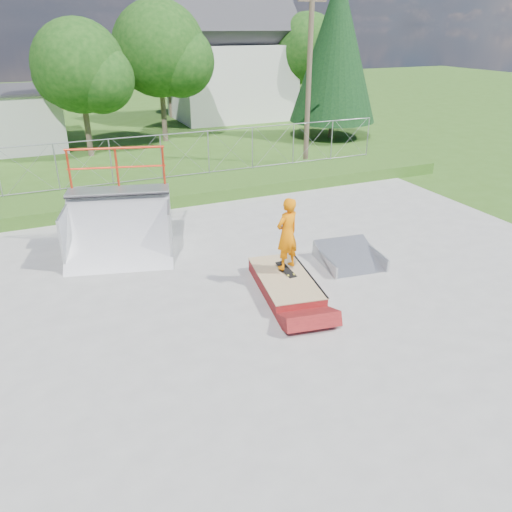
{
  "coord_description": "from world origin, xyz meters",
  "views": [
    {
      "loc": [
        -4.51,
        -9.3,
        6.25
      ],
      "look_at": [
        -0.06,
        0.85,
        1.1
      ],
      "focal_mm": 35.0,
      "sensor_mm": 36.0,
      "label": 1
    }
  ],
  "objects": [
    {
      "name": "quarter_pipe",
      "position": [
        -2.75,
        4.58,
        1.49
      ],
      "size": [
        3.51,
        3.18,
        2.98
      ],
      "primitive_type": null,
      "rotation": [
        0.0,
        0.0,
        -0.25
      ],
      "color": "#A9ABB1",
      "rests_on": "concrete_pad"
    },
    {
      "name": "tree_right_far",
      "position": [
        14.27,
        23.82,
        4.54
      ],
      "size": [
        5.1,
        4.8,
        7.12
      ],
      "color": "brown",
      "rests_on": "ground"
    },
    {
      "name": "concrete_pad",
      "position": [
        0.0,
        0.0,
        0.02
      ],
      "size": [
        20.0,
        16.0,
        0.04
      ],
      "primitive_type": "cube",
      "color": "gray",
      "rests_on": "ground"
    },
    {
      "name": "chain_link_fence",
      "position": [
        0.0,
        10.5,
        1.4
      ],
      "size": [
        20.0,
        0.06,
        1.8
      ],
      "primitive_type": null,
      "color": "gray",
      "rests_on": "grass_berm"
    },
    {
      "name": "tree_center",
      "position": [
        2.78,
        19.81,
        4.85
      ],
      "size": [
        5.44,
        5.12,
        7.6
      ],
      "color": "brown",
      "rests_on": "ground"
    },
    {
      "name": "gable_house",
      "position": [
        9.0,
        26.0,
        3.84
      ],
      "size": [
        8.4,
        6.08,
        8.94
      ],
      "color": "silver",
      "rests_on": "ground"
    },
    {
      "name": "grass_berm",
      "position": [
        0.0,
        9.5,
        0.25
      ],
      "size": [
        24.0,
        3.0,
        0.5
      ],
      "primitive_type": "cube",
      "color": "#345919",
      "rests_on": "ground"
    },
    {
      "name": "ground",
      "position": [
        0.0,
        0.0,
        0.0
      ],
      "size": [
        120.0,
        120.0,
        0.0
      ],
      "primitive_type": "plane",
      "color": "#345919",
      "rests_on": "ground"
    },
    {
      "name": "tree_back_mid",
      "position": [
        5.21,
        27.86,
        3.63
      ],
      "size": [
        4.08,
        3.84,
        5.7
      ],
      "color": "brown",
      "rests_on": "ground"
    },
    {
      "name": "tree_left_near",
      "position": [
        -1.75,
        17.83,
        4.24
      ],
      "size": [
        4.76,
        4.48,
        6.65
      ],
      "color": "brown",
      "rests_on": "ground"
    },
    {
      "name": "skater",
      "position": [
        0.88,
        1.04,
        1.39
      ],
      "size": [
        0.8,
        0.65,
        1.89
      ],
      "primitive_type": "imported",
      "rotation": [
        0.0,
        0.0,
        3.47
      ],
      "color": "orange",
      "rests_on": "grind_box"
    },
    {
      "name": "utility_pole",
      "position": [
        7.5,
        12.0,
        4.0
      ],
      "size": [
        0.24,
        0.24,
        8.0
      ],
      "primitive_type": "cylinder",
      "color": "brown",
      "rests_on": "ground"
    },
    {
      "name": "flat_bank_ramp",
      "position": [
        3.11,
        1.4,
        0.25
      ],
      "size": [
        1.81,
        1.9,
        0.49
      ],
      "primitive_type": null,
      "rotation": [
        0.0,
        0.0,
        -0.13
      ],
      "color": "#A9ABB1",
      "rests_on": "concrete_pad"
    },
    {
      "name": "grind_box",
      "position": [
        0.73,
        0.79,
        0.2
      ],
      "size": [
        1.71,
        2.86,
        0.4
      ],
      "rotation": [
        0.0,
        0.0,
        -0.16
      ],
      "color": "maroon",
      "rests_on": "concrete_pad"
    },
    {
      "name": "conifer_tree",
      "position": [
        12.0,
        17.0,
        5.05
      ],
      "size": [
        5.04,
        5.04,
        9.1
      ],
      "color": "brown",
      "rests_on": "ground"
    },
    {
      "name": "skateboard",
      "position": [
        0.88,
        1.04,
        0.44
      ],
      "size": [
        0.26,
        0.8,
        0.13
      ],
      "primitive_type": "cube",
      "rotation": [
        0.14,
        0.0,
        0.05
      ],
      "color": "black",
      "rests_on": "grind_box"
    }
  ]
}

